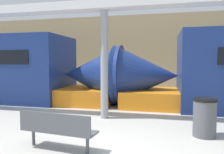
% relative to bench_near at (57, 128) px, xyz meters
% --- Properties ---
extents(station_wall, '(56.00, 0.20, 5.00)m').
position_rel_bench_near_xyz_m(station_wall, '(0.76, 10.48, 2.00)').
color(station_wall, tan).
rests_on(station_wall, ground_plane).
extents(bench_near, '(1.74, 0.63, 0.84)m').
position_rel_bench_near_xyz_m(bench_near, '(0.00, 0.00, 0.00)').
color(bench_near, '#4C4F54').
rests_on(bench_near, ground_plane).
extents(trash_bin, '(0.59, 0.59, 0.98)m').
position_rel_bench_near_xyz_m(trash_bin, '(3.24, 1.66, -0.00)').
color(trash_bin, '#4C4F54').
rests_on(trash_bin, ground_plane).
extents(support_column_near, '(0.25, 0.25, 3.60)m').
position_rel_bench_near_xyz_m(support_column_near, '(0.28, 2.87, 1.31)').
color(support_column_near, gray).
rests_on(support_column_near, ground_plane).
extents(canopy_beam, '(28.00, 0.60, 0.28)m').
position_rel_bench_near_xyz_m(canopy_beam, '(0.28, 2.87, 3.25)').
color(canopy_beam, silver).
rests_on(canopy_beam, support_column_near).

